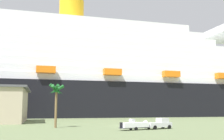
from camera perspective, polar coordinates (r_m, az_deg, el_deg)
ground_plane at (r=98.21m, az=-3.99°, el=-10.26°), size 600.00×600.00×0.00m
cruise_ship at (r=144.67m, az=2.84°, el=-2.14°), size 247.46×39.73×65.10m
pickup_truck at (r=59.25m, az=9.71°, el=-10.77°), size 5.91×3.30×2.20m
small_boat_on_trailer at (r=55.82m, az=5.17°, el=-11.12°), size 7.94×3.29×2.15m
palm_tree at (r=62.82m, az=-11.31°, el=-4.53°), size 3.54×3.68×9.64m
parked_car_blue_suv at (r=85.72m, az=-21.21°, el=-9.56°), size 4.36×2.39×1.58m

